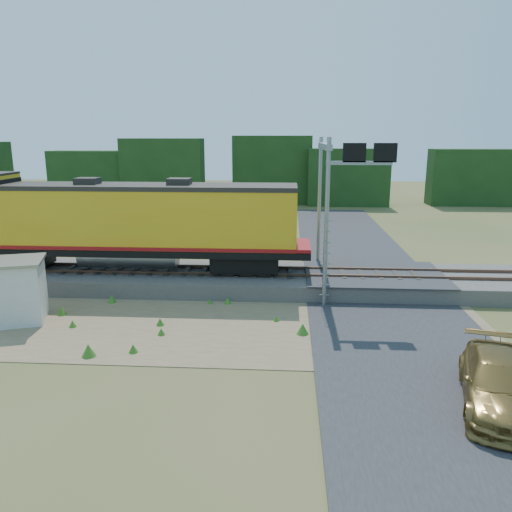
# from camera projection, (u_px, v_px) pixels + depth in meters

# --- Properties ---
(ground) EXTENTS (140.00, 140.00, 0.00)m
(ground) POSITION_uv_depth(u_px,v_px,m) (224.00, 330.00, 20.34)
(ground) COLOR #475123
(ground) RESTS_ON ground
(ballast) EXTENTS (70.00, 5.00, 0.80)m
(ballast) POSITION_uv_depth(u_px,v_px,m) (238.00, 279.00, 26.07)
(ballast) COLOR slate
(ballast) RESTS_ON ground
(rails) EXTENTS (70.00, 1.54, 0.16)m
(rails) POSITION_uv_depth(u_px,v_px,m) (238.00, 271.00, 25.95)
(rails) COLOR brown
(rails) RESTS_ON ballast
(dirt_shoulder) EXTENTS (26.00, 8.00, 0.03)m
(dirt_shoulder) POSITION_uv_depth(u_px,v_px,m) (178.00, 324.00, 20.95)
(dirt_shoulder) COLOR #8C7754
(dirt_shoulder) RESTS_ON ground
(road) EXTENTS (7.00, 66.00, 0.86)m
(road) POSITION_uv_depth(u_px,v_px,m) (394.00, 325.00, 20.59)
(road) COLOR #38383A
(road) RESTS_ON ground
(tree_line_north) EXTENTS (130.00, 3.00, 6.50)m
(tree_line_north) POSITION_uv_depth(u_px,v_px,m) (266.00, 178.00, 56.48)
(tree_line_north) COLOR #183814
(tree_line_north) RESTS_ON ground
(weed_clumps) EXTENTS (15.00, 6.20, 0.56)m
(weed_clumps) POSITION_uv_depth(u_px,v_px,m) (140.00, 327.00, 20.66)
(weed_clumps) COLOR #3B7220
(weed_clumps) RESTS_ON ground
(locomotive) EXTENTS (18.95, 2.89, 4.89)m
(locomotive) POSITION_uv_depth(u_px,v_px,m) (121.00, 222.00, 25.75)
(locomotive) COLOR black
(locomotive) RESTS_ON rails
(shed) EXTENTS (2.87, 2.87, 2.69)m
(shed) POSITION_uv_depth(u_px,v_px,m) (17.00, 290.00, 21.01)
(shed) COLOR silver
(shed) RESTS_ON ground
(signal_gantry) EXTENTS (3.04, 6.20, 7.66)m
(signal_gantry) POSITION_uv_depth(u_px,v_px,m) (333.00, 179.00, 23.86)
(signal_gantry) COLOR gray
(signal_gantry) RESTS_ON ground
(car) EXTENTS (3.30, 5.39, 1.46)m
(car) POSITION_uv_depth(u_px,v_px,m) (500.00, 384.00, 14.42)
(car) COLOR olive
(car) RESTS_ON ground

